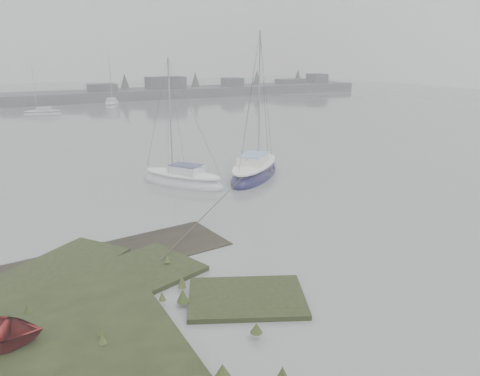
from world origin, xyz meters
name	(u,v)px	position (x,y,z in m)	size (l,w,h in m)	color
ground	(67,140)	(0.00, 30.00, 0.00)	(160.00, 160.00, 0.00)	slate
far_shoreline	(203,90)	(26.84, 61.90, 0.85)	(60.00, 8.00, 4.15)	#4C4F51
sailboat_main	(254,172)	(8.01, 11.99, 0.28)	(6.14, 5.96, 9.09)	#12103C
sailboat_white	(183,180)	(3.55, 12.37, 0.23)	(4.39, 5.40, 7.51)	silver
sailboat_far_b	(112,105)	(9.17, 52.04, 0.24)	(3.45, 5.75, 7.71)	#A2A8AB
sailboat_far_c	(43,114)	(0.04, 47.62, 0.19)	(4.56, 2.43, 6.14)	#A8AEB1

